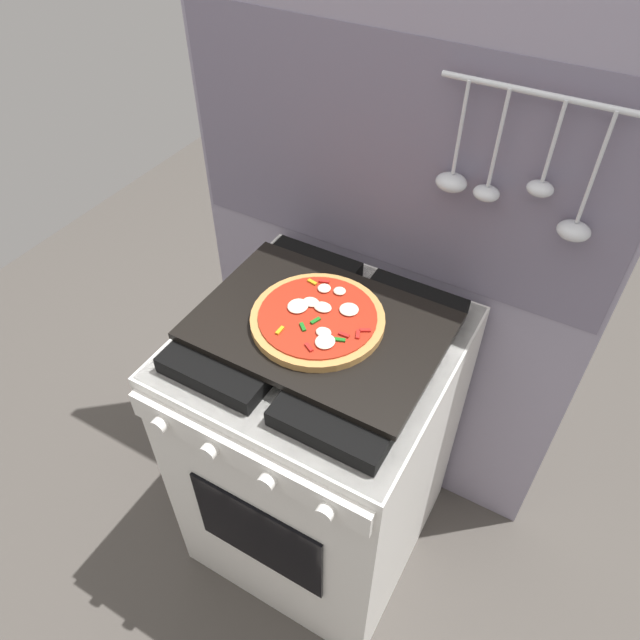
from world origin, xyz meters
The scene contains 5 objects.
ground_plane centered at (0.00, 0.00, 0.00)m, with size 4.00×4.00×0.00m, color #4C4742.
kitchen_backsplash centered at (0.00, 0.33, 0.79)m, with size 1.10×0.09×1.55m.
stove centered at (0.00, 0.00, 0.45)m, with size 0.60×0.64×0.90m.
baking_tray centered at (0.00, 0.00, 0.91)m, with size 0.54×0.38×0.02m, color black.
pizza_left centered at (-0.01, 0.00, 0.93)m, with size 0.30×0.30×0.03m.
Camera 1 is at (0.46, -0.81, 1.83)m, focal length 33.26 mm.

